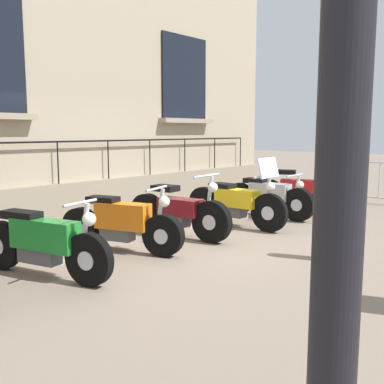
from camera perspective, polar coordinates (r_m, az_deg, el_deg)
ground_plane at (r=7.30m, az=1.00°, el=-6.36°), size 60.00×60.00×0.00m
building_facade at (r=9.28m, az=-12.67°, el=19.18°), size 0.82×10.46×7.55m
motorcycle_green at (r=5.77m, az=-18.51°, el=-6.26°), size 2.04×0.75×0.99m
motorcycle_orange at (r=6.71m, az=-9.05°, el=-4.10°), size 1.99×0.89×1.00m
motorcycle_maroon at (r=7.51m, az=-1.74°, el=-2.69°), size 2.04×0.72×1.10m
motorcycle_yellow at (r=8.35m, az=5.67°, el=-1.37°), size 2.15×0.74×1.32m
motorcycle_silver at (r=9.38m, az=9.69°, el=-0.67°), size 2.07×0.67×0.93m
motorcycle_red at (r=10.59m, az=13.46°, el=0.22°), size 1.89×0.96×1.40m
crowd_barrier at (r=11.93m, az=21.85°, el=1.37°), size 2.14×0.14×1.05m
bollard at (r=6.47m, az=16.48°, el=-4.52°), size 0.22×0.22×0.88m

